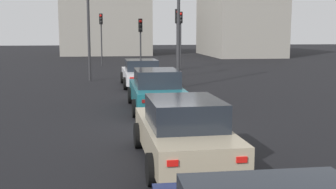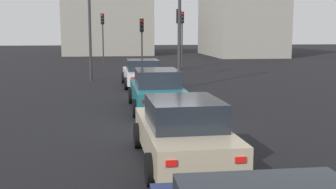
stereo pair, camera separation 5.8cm
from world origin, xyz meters
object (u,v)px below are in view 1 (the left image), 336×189
object	(u,v)px
traffic_light_far_right	(178,29)
traffic_light_near_left	(140,34)
car_teal_second	(156,90)
traffic_light_near_right	(181,28)
street_lamp_kerbside	(179,6)
street_lamp_far	(88,2)
car_beige_third	(183,132)
car_white_lead	(141,73)
traffic_light_far_left	(101,29)

from	to	relation	value
traffic_light_far_right	traffic_light_near_left	bearing A→B (deg)	-141.95
car_teal_second	traffic_light_near_left	xyz separation A→B (m)	(13.39, -0.37, 2.00)
traffic_light_near_right	street_lamp_kerbside	xyz separation A→B (m)	(-11.74, 2.06, 1.02)
car_teal_second	street_lamp_far	world-z (taller)	street_lamp_far
car_teal_second	car_beige_third	world-z (taller)	car_teal_second
street_lamp_far	car_beige_third	bearing A→B (deg)	-170.28
car_white_lead	traffic_light_near_left	bearing A→B (deg)	-5.31
traffic_light_far_left	street_lamp_far	bearing A→B (deg)	3.04
traffic_light_far_left	car_teal_second	bearing A→B (deg)	12.11
car_white_lead	traffic_light_far_left	bearing A→B (deg)	8.10
traffic_light_near_left	street_lamp_far	size ratio (longest dim) A/B	0.48
car_white_lead	car_beige_third	bearing A→B (deg)	178.37
traffic_light_far_left	traffic_light_near_left	bearing A→B (deg)	25.40
traffic_light_far_left	car_white_lead	bearing A→B (deg)	15.09
car_white_lead	traffic_light_near_right	distance (m)	11.60
traffic_light_near_left	traffic_light_far_left	bearing A→B (deg)	-155.59
traffic_light_far_right	car_teal_second	bearing A→B (deg)	-21.38
car_beige_third	traffic_light_near_right	distance (m)	24.75
car_beige_third	traffic_light_near_left	size ratio (longest dim) A/B	1.17
traffic_light_near_right	traffic_light_far_right	xyz separation A→B (m)	(-6.38, 1.26, -0.09)
traffic_light_near_left	traffic_light_far_left	distance (m)	8.26
street_lamp_kerbside	car_beige_third	bearing A→B (deg)	171.42
traffic_light_near_left	traffic_light_near_right	bearing A→B (deg)	145.34
car_teal_second	car_beige_third	size ratio (longest dim) A/B	1.08
car_beige_third	street_lamp_kerbside	xyz separation A→B (m)	(12.56, -1.90, 3.50)
car_white_lead	street_lamp_far	xyz separation A→B (m)	(2.83, 2.87, 3.91)
traffic_light_far_right	street_lamp_kerbside	xyz separation A→B (m)	(-5.36, 0.79, 1.11)
car_beige_third	street_lamp_far	size ratio (longest dim) A/B	0.56
car_white_lead	street_lamp_far	distance (m)	5.62
traffic_light_far_left	street_lamp_kerbside	world-z (taller)	street_lamp_kerbside
car_white_lead	car_teal_second	size ratio (longest dim) A/B	0.96
traffic_light_far_right	street_lamp_kerbside	distance (m)	5.53
traffic_light_far_left	traffic_light_far_right	bearing A→B (deg)	32.53
car_white_lead	traffic_light_near_left	xyz separation A→B (m)	(6.36, -0.43, 2.03)
traffic_light_far_left	street_lamp_kerbside	distance (m)	15.84
traffic_light_near_left	traffic_light_far_right	world-z (taller)	traffic_light_far_right
car_beige_third	traffic_light_far_left	world-z (taller)	traffic_light_far_left
street_lamp_kerbside	traffic_light_far_right	bearing A→B (deg)	-8.43
traffic_light_far_left	traffic_light_far_right	size ratio (longest dim) A/B	1.02
car_white_lead	car_beige_third	size ratio (longest dim) A/B	1.04
street_lamp_kerbside	street_lamp_far	distance (m)	6.16
car_teal_second	traffic_light_far_right	xyz separation A→B (m)	(11.29, -2.59, 2.37)
car_beige_third	street_lamp_kerbside	distance (m)	13.18
traffic_light_near_right	street_lamp_far	size ratio (longest dim) A/B	0.57
traffic_light_near_left	traffic_light_far_right	distance (m)	3.09
street_lamp_kerbside	street_lamp_far	xyz separation A→B (m)	(3.94, 4.72, 0.40)
car_white_lead	traffic_light_near_right	world-z (taller)	traffic_light_near_right
car_teal_second	traffic_light_far_left	distance (m)	21.43
car_white_lead	traffic_light_near_right	xyz separation A→B (m)	(10.63, -3.91, 2.49)
traffic_light_near_left	street_lamp_far	bearing A→B (deg)	-38.52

